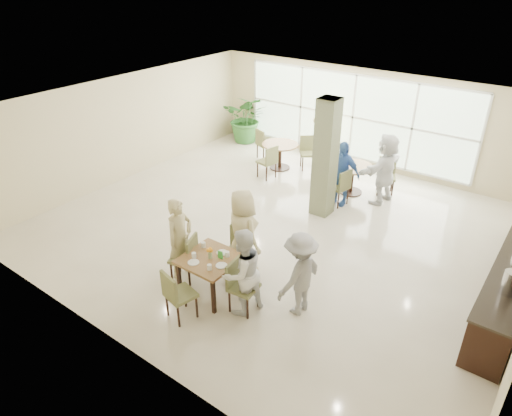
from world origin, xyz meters
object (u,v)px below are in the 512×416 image
Objects in this scene: teen_left at (180,239)px; adult_a at (341,173)px; main_table at (211,262)px; adult_standing at (323,132)px; round_table_left at (280,150)px; potted_plant at (247,118)px; teen_standing at (300,274)px; round_table_right at (352,173)px; teen_far at (243,232)px; teen_right at (242,272)px; adult_b at (385,169)px.

adult_a is at bearing -13.21° from teen_left.
main_table is 0.50× the size of adult_standing.
round_table_left is at bearing 47.40° from adult_standing.
adult_standing is (-1.39, 6.56, 0.31)m from main_table.
main_table is at bearing -57.27° from potted_plant.
teen_left reaches higher than teen_standing.
round_table_right is 0.63× the size of adult_a.
potted_plant is at bearing 150.28° from round_table_left.
teen_left reaches higher than potted_plant.
potted_plant is at bearing 27.91° from teen_left.
teen_far reaches higher than teen_standing.
potted_plant is at bearing 152.71° from adult_a.
teen_standing is (3.72, -4.98, 0.21)m from round_table_left.
potted_plant is 2.93m from adult_standing.
teen_left is 4.58m from adult_a.
teen_standing is (2.35, 0.43, -0.04)m from teen_left.
teen_far is 1.09× the size of teen_right.
teen_far is (0.86, 0.80, 0.06)m from teen_left.
round_table_right is 0.64× the size of potted_plant.
teen_right is 6.95m from adult_standing.
round_table_right is 2.10m from adult_standing.
round_table_left is at bearing -137.46° from teen_right.
adult_a is (2.42, -0.96, 0.25)m from round_table_left.
main_table is 0.60× the size of potted_plant.
adult_a reaches higher than round_table_right.
teen_far reaches higher than teen_left.
potted_plant is 1.05× the size of teen_standing.
round_table_right is at bearing -159.58° from teen_right.
adult_standing is at bearing 127.05° from adult_a.
adult_a reaches higher than teen_right.
potted_plant is 5.57m from adult_b.
adult_a reaches higher than round_table_left.
potted_plant reaches higher than teen_right.
round_table_left is at bearing 174.63° from round_table_right.
adult_b reaches higher than potted_plant.
main_table is 0.92× the size of round_table_left.
adult_standing reaches higher than round_table_left.
teen_left is 1.05× the size of teen_standing.
adult_a is at bearing -21.54° from round_table_left.
teen_far is at bearing 98.24° from adult_standing.
round_table_left is 5.13m from teen_far.
round_table_left is at bearing 14.27° from teen_left.
round_table_right is at bearing -11.13° from teen_left.
teen_right is at bearing -47.56° from teen_standing.
adult_b is at bearing -0.78° from round_table_right.
adult_standing reaches higher than potted_plant.
teen_right is at bearing -85.35° from adult_a.
potted_plant is at bearing -34.13° from teen_far.
main_table is 5.28m from round_table_right.
teen_right reaches higher than teen_standing.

